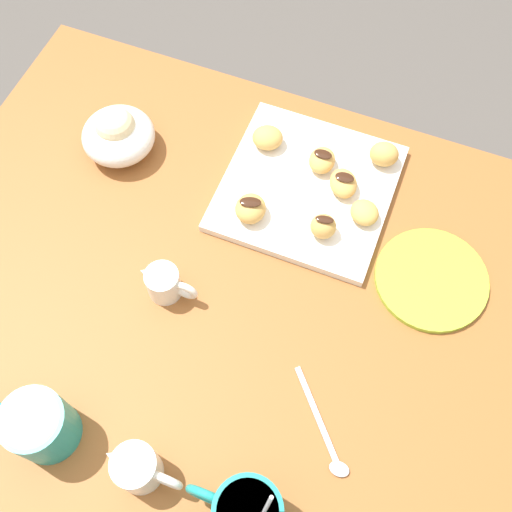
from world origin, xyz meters
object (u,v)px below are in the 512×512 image
at_px(pastry_plate_square, 307,188).
at_px(beignet_1, 384,154).
at_px(coffee_mug_teal_right, 38,425).
at_px(cream_pitcher_white, 138,468).
at_px(beignet_5, 323,226).
at_px(beignet_4, 364,213).
at_px(saucer_lime_left, 431,279).
at_px(beignet_3, 343,183).
at_px(chocolate_sauce_pitcher, 164,283).
at_px(beignet_0, 251,209).
at_px(beignet_2, 268,138).
at_px(ice_cream_bowl, 118,134).
at_px(dining_table, 231,324).
at_px(beignet_6, 322,160).

bearing_deg(pastry_plate_square, beignet_1, -137.51).
bearing_deg(coffee_mug_teal_right, pastry_plate_square, -111.76).
relative_size(cream_pitcher_white, beignet_5, 2.55).
xyz_separation_m(beignet_1, beignet_4, (-0.00, 0.12, -0.01)).
distance_m(saucer_lime_left, beignet_3, 0.21).
height_order(pastry_plate_square, beignet_5, beignet_5).
bearing_deg(chocolate_sauce_pitcher, beignet_0, -113.96).
height_order(chocolate_sauce_pitcher, beignet_5, chocolate_sauce_pitcher).
distance_m(pastry_plate_square, beignet_2, 0.11).
xyz_separation_m(pastry_plate_square, beignet_3, (-0.06, -0.02, 0.02)).
xyz_separation_m(ice_cream_bowl, saucer_lime_left, (-0.56, 0.05, -0.03)).
distance_m(chocolate_sauce_pitcher, beignet_1, 0.42).
xyz_separation_m(ice_cream_bowl, beignet_1, (-0.43, -0.13, -0.00)).
height_order(pastry_plate_square, coffee_mug_teal_right, coffee_mug_teal_right).
height_order(dining_table, saucer_lime_left, saucer_lime_left).
relative_size(cream_pitcher_white, beignet_6, 2.04).
height_order(saucer_lime_left, beignet_0, beignet_0).
xyz_separation_m(saucer_lime_left, beignet_1, (0.13, -0.18, 0.03)).
distance_m(chocolate_sauce_pitcher, saucer_lime_left, 0.41).
xyz_separation_m(cream_pitcher_white, beignet_5, (-0.11, -0.43, -0.00)).
distance_m(beignet_1, beignet_4, 0.12).
bearing_deg(beignet_4, pastry_plate_square, -13.43).
height_order(pastry_plate_square, beignet_2, beignet_2).
xyz_separation_m(chocolate_sauce_pitcher, beignet_3, (-0.20, -0.27, 0.00)).
distance_m(cream_pitcher_white, beignet_1, 0.62).
distance_m(chocolate_sauce_pitcher, beignet_0, 0.18).
height_order(chocolate_sauce_pitcher, beignet_1, chocolate_sauce_pitcher).
bearing_deg(pastry_plate_square, beignet_0, 51.94).
xyz_separation_m(pastry_plate_square, ice_cream_bowl, (0.33, 0.03, 0.03)).
bearing_deg(chocolate_sauce_pitcher, beignet_4, -137.08).
height_order(ice_cream_bowl, beignet_0, ice_cream_bowl).
xyz_separation_m(coffee_mug_teal_right, ice_cream_bowl, (0.13, -0.47, -0.01)).
height_order(beignet_2, beignet_3, beignet_2).
distance_m(saucer_lime_left, beignet_4, 0.15).
xyz_separation_m(ice_cream_bowl, chocolate_sauce_pitcher, (-0.19, 0.22, -0.01)).
bearing_deg(beignet_1, ice_cream_bowl, 16.45).
xyz_separation_m(chocolate_sauce_pitcher, beignet_4, (-0.24, -0.23, -0.00)).
xyz_separation_m(beignet_1, beignet_5, (0.05, 0.17, 0.00)).
distance_m(ice_cream_bowl, beignet_5, 0.38).
height_order(saucer_lime_left, beignet_2, beignet_2).
bearing_deg(beignet_2, ice_cream_bowl, 20.75).
bearing_deg(cream_pitcher_white, beignet_3, -102.15).
bearing_deg(dining_table, chocolate_sauce_pitcher, 18.89).
bearing_deg(dining_table, beignet_3, -114.32).
distance_m(beignet_2, beignet_4, 0.21).
distance_m(chocolate_sauce_pitcher, beignet_5, 0.26).
height_order(saucer_lime_left, beignet_6, beignet_6).
bearing_deg(pastry_plate_square, beignet_6, -100.31).
bearing_deg(coffee_mug_teal_right, beignet_0, -107.76).
bearing_deg(beignet_6, beignet_2, -5.41).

